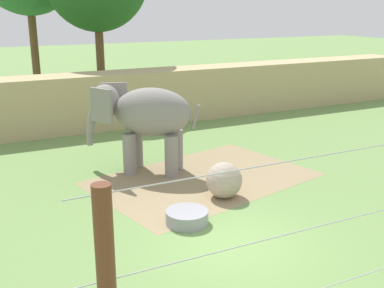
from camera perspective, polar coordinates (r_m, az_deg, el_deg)
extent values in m
plane|color=#6B8E4C|center=(11.34, 4.81, -12.04)|extent=(120.00, 120.00, 0.00)
cube|color=#937F5B|center=(15.32, 1.37, -4.19)|extent=(7.73, 6.01, 0.01)
cube|color=tan|center=(21.76, -11.94, 5.04)|extent=(36.00, 1.80, 2.47)
cylinder|color=gray|center=(15.66, -7.53, -1.21)|extent=(0.43, 0.43, 1.38)
cylinder|color=gray|center=(16.35, -6.71, -0.42)|extent=(0.43, 0.43, 1.38)
cylinder|color=gray|center=(15.29, -2.49, -1.52)|extent=(0.43, 0.43, 1.38)
cylinder|color=gray|center=(16.00, -1.88, -0.69)|extent=(0.43, 0.43, 1.38)
ellipsoid|color=gray|center=(15.46, -4.79, 3.88)|extent=(2.88, 2.65, 1.58)
ellipsoid|color=gray|center=(15.90, -10.44, 5.03)|extent=(1.43, 1.46, 1.14)
cube|color=gray|center=(15.33, -10.88, 4.59)|extent=(0.50, 0.83, 1.09)
cube|color=gray|center=(16.41, -9.38, 5.44)|extent=(0.89, 0.28, 1.09)
cylinder|color=gray|center=(16.14, -11.77, 3.65)|extent=(0.58, 0.54, 0.62)
cylinder|color=gray|center=(16.29, -12.07, 2.17)|extent=(0.44, 0.42, 0.58)
cylinder|color=gray|center=(16.42, -12.24, 0.80)|extent=(0.28, 0.28, 0.54)
cylinder|color=gray|center=(15.17, 0.45, 3.31)|extent=(0.30, 0.26, 0.79)
sphere|color=tan|center=(13.73, 3.88, -4.38)|extent=(1.05, 1.05, 1.05)
cylinder|color=#B7B7BC|center=(8.40, 15.75, -9.33)|extent=(8.59, 0.02, 0.02)
cylinder|color=#B7B7BC|center=(7.95, 16.44, -1.15)|extent=(8.59, 0.02, 0.02)
cylinder|color=gray|center=(12.25, -0.61, -8.80)|extent=(1.10, 1.10, 0.35)
cylinder|color=#38607A|center=(12.19, -0.61, -8.18)|extent=(1.01, 1.01, 0.02)
cylinder|color=brown|center=(26.42, -10.94, 9.34)|extent=(0.44, 0.44, 4.55)
cylinder|color=brown|center=(28.94, -18.38, 10.23)|extent=(0.44, 0.44, 5.38)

